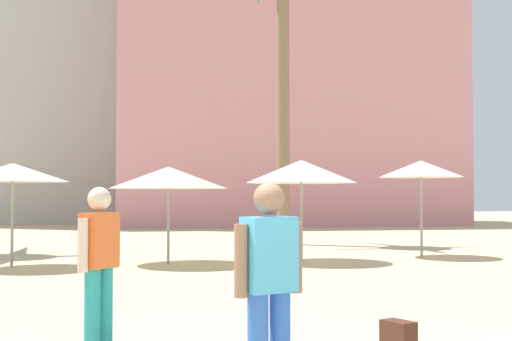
{
  "coord_description": "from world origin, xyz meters",
  "views": [
    {
      "loc": [
        -0.74,
        -4.64,
        1.54
      ],
      "look_at": [
        0.9,
        4.16,
        1.86
      ],
      "focal_mm": 49.56,
      "sensor_mm": 36.0,
      "label": 1
    }
  ],
  "objects_px": {
    "cafe_umbrella_5": "(169,178)",
    "cafe_umbrella_6": "(13,172)",
    "cafe_umbrella_2": "(301,172)",
    "person_near_right": "(99,260)",
    "cafe_umbrella_0": "(421,169)",
    "person_mid_right": "(269,281)"
  },
  "relations": [
    {
      "from": "person_mid_right",
      "to": "cafe_umbrella_6",
      "type": "bearing_deg",
      "value": 176.2
    },
    {
      "from": "cafe_umbrella_0",
      "to": "person_near_right",
      "type": "height_order",
      "value": "cafe_umbrella_0"
    },
    {
      "from": "cafe_umbrella_5",
      "to": "cafe_umbrella_6",
      "type": "relative_size",
      "value": 1.13
    },
    {
      "from": "cafe_umbrella_0",
      "to": "person_near_right",
      "type": "bearing_deg",
      "value": -128.94
    },
    {
      "from": "cafe_umbrella_0",
      "to": "cafe_umbrella_5",
      "type": "relative_size",
      "value": 0.91
    },
    {
      "from": "person_near_right",
      "to": "cafe_umbrella_0",
      "type": "bearing_deg",
      "value": 87.42
    },
    {
      "from": "cafe_umbrella_0",
      "to": "cafe_umbrella_2",
      "type": "xyz_separation_m",
      "value": [
        -3.31,
        -0.74,
        -0.11
      ]
    },
    {
      "from": "cafe_umbrella_5",
      "to": "cafe_umbrella_2",
      "type": "bearing_deg",
      "value": -0.01
    },
    {
      "from": "person_mid_right",
      "to": "person_near_right",
      "type": "height_order",
      "value": "person_mid_right"
    },
    {
      "from": "cafe_umbrella_2",
      "to": "cafe_umbrella_6",
      "type": "relative_size",
      "value": 1.1
    },
    {
      "from": "cafe_umbrella_2",
      "to": "cafe_umbrella_5",
      "type": "bearing_deg",
      "value": 179.99
    },
    {
      "from": "cafe_umbrella_0",
      "to": "cafe_umbrella_5",
      "type": "xyz_separation_m",
      "value": [
        -6.41,
        -0.74,
        -0.27
      ]
    },
    {
      "from": "cafe_umbrella_2",
      "to": "cafe_umbrella_6",
      "type": "height_order",
      "value": "cafe_umbrella_2"
    },
    {
      "from": "cafe_umbrella_2",
      "to": "cafe_umbrella_5",
      "type": "distance_m",
      "value": 3.1
    },
    {
      "from": "cafe_umbrella_2",
      "to": "person_near_right",
      "type": "bearing_deg",
      "value": -116.42
    },
    {
      "from": "cafe_umbrella_2",
      "to": "person_mid_right",
      "type": "xyz_separation_m",
      "value": [
        -2.99,
        -10.78,
        -1.21
      ]
    },
    {
      "from": "cafe_umbrella_6",
      "to": "person_mid_right",
      "type": "xyz_separation_m",
      "value": [
        3.44,
        -10.57,
        -1.15
      ]
    },
    {
      "from": "cafe_umbrella_2",
      "to": "person_near_right",
      "type": "height_order",
      "value": "cafe_umbrella_2"
    },
    {
      "from": "person_near_right",
      "to": "person_mid_right",
      "type": "bearing_deg",
      "value": -21.0
    },
    {
      "from": "cafe_umbrella_5",
      "to": "cafe_umbrella_6",
      "type": "xyz_separation_m",
      "value": [
        -3.34,
        -0.21,
        0.09
      ]
    },
    {
      "from": "cafe_umbrella_0",
      "to": "person_near_right",
      "type": "xyz_separation_m",
      "value": [
        -7.63,
        -9.45,
        -1.33
      ]
    },
    {
      "from": "cafe_umbrella_6",
      "to": "person_mid_right",
      "type": "bearing_deg",
      "value": -71.97
    }
  ]
}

